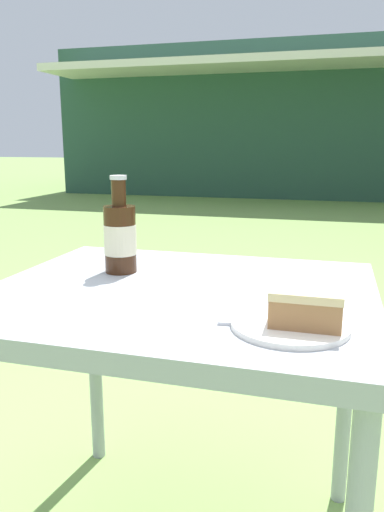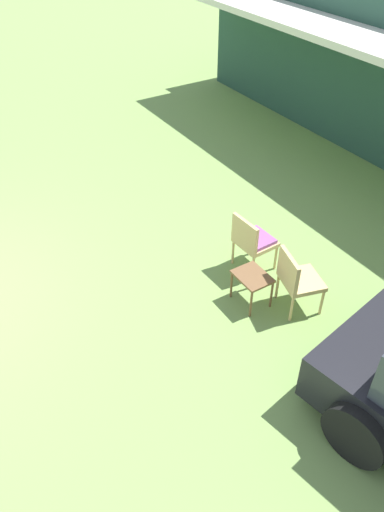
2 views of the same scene
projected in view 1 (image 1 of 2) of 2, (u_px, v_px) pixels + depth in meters
cabin_building at (356, 124)px, 10.25m from camera, size 11.10×5.49×2.72m
patio_table at (180, 320)px, 1.09m from camera, size 0.83×0.70×0.68m
cake_on_plate at (300, 314)px, 0.84m from camera, size 0.20×0.20×0.07m
cola_bottle_near at (120, 236)px, 1.20m from camera, size 0.08×0.08×0.23m
fork at (272, 326)px, 0.85m from camera, size 0.18×0.03×0.01m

